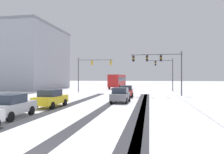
# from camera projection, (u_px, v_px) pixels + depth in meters

# --- Properties ---
(wheel_track_left_lane) EXTENTS (0.79, 30.29, 0.01)m
(wheel_track_left_lane) POSITION_uv_depth(u_px,v_px,m) (145.00, 107.00, 20.50)
(wheel_track_left_lane) COLOR #38383D
(wheel_track_left_lane) RESTS_ON ground
(wheel_track_right_lane) EXTENTS (1.03, 30.29, 0.01)m
(wheel_track_right_lane) POSITION_uv_depth(u_px,v_px,m) (140.00, 107.00, 20.57)
(wheel_track_right_lane) COLOR #38383D
(wheel_track_right_lane) RESTS_ON ground
(wheel_track_center) EXTENTS (1.13, 30.29, 0.01)m
(wheel_track_center) POSITION_uv_depth(u_px,v_px,m) (69.00, 105.00, 21.77)
(wheel_track_center) COLOR #38383D
(wheel_track_center) RESTS_ON ground
(wheel_track_oncoming) EXTENTS (0.86, 30.29, 0.01)m
(wheel_track_oncoming) POSITION_uv_depth(u_px,v_px,m) (107.00, 106.00, 21.12)
(wheel_track_oncoming) COLOR #38383D
(wheel_track_oncoming) RESTS_ON ground
(sidewalk_kerb_right) EXTENTS (4.00, 30.29, 0.12)m
(sidewalk_kerb_right) POSITION_uv_depth(u_px,v_px,m) (222.00, 110.00, 18.06)
(sidewalk_kerb_right) COLOR white
(sidewalk_kerb_right) RESTS_ON ground
(traffic_signal_far_right) EXTENTS (4.88, 0.38, 6.50)m
(traffic_signal_far_right) POSITION_uv_depth(u_px,v_px,m) (166.00, 69.00, 43.30)
(traffic_signal_far_right) COLOR #47474C
(traffic_signal_far_right) RESTS_ON ground
(traffic_signal_near_right) EXTENTS (7.36, 0.40, 6.50)m
(traffic_signal_near_right) POSITION_uv_depth(u_px,v_px,m) (161.00, 63.00, 31.72)
(traffic_signal_near_right) COLOR #47474C
(traffic_signal_near_right) RESTS_ON ground
(traffic_signal_far_left) EXTENTS (6.76, 0.63, 6.50)m
(traffic_signal_far_left) POSITION_uv_depth(u_px,v_px,m) (90.00, 67.00, 41.93)
(traffic_signal_far_left) COLOR #47474C
(traffic_signal_far_left) RESTS_ON ground
(car_red_lead) EXTENTS (1.96, 4.16, 1.62)m
(car_red_lead) POSITION_uv_depth(u_px,v_px,m) (126.00, 91.00, 30.30)
(car_red_lead) COLOR red
(car_red_lead) RESTS_ON ground
(car_grey_second) EXTENTS (1.93, 4.15, 1.62)m
(car_grey_second) POSITION_uv_depth(u_px,v_px,m) (121.00, 95.00, 24.03)
(car_grey_second) COLOR slate
(car_grey_second) RESTS_ON ground
(car_yellow_cab_third) EXTENTS (1.98, 4.18, 1.62)m
(car_yellow_cab_third) POSITION_uv_depth(u_px,v_px,m) (51.00, 98.00, 20.24)
(car_yellow_cab_third) COLOR yellow
(car_yellow_cab_third) RESTS_ON ground
(car_silver_fourth) EXTENTS (1.88, 4.13, 1.62)m
(car_silver_fourth) POSITION_uv_depth(u_px,v_px,m) (10.00, 106.00, 14.89)
(car_silver_fourth) COLOR #B7BABF
(car_silver_fourth) RESTS_ON ground
(bus_oncoming) EXTENTS (3.04, 11.10, 3.38)m
(bus_oncoming) POSITION_uv_depth(u_px,v_px,m) (117.00, 80.00, 54.48)
(bus_oncoming) COLOR #B21E1E
(bus_oncoming) RESTS_ON ground
(office_building_far_left_block) EXTENTS (18.32, 19.41, 14.65)m
(office_building_far_left_block) POSITION_uv_depth(u_px,v_px,m) (20.00, 58.00, 52.24)
(office_building_far_left_block) COLOR #9399A3
(office_building_far_left_block) RESTS_ON ground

